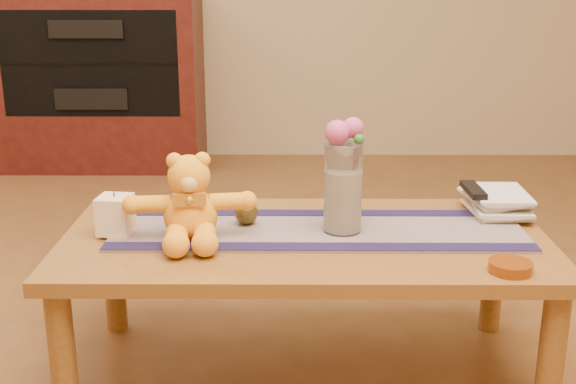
{
  "coord_description": "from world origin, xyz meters",
  "views": [
    {
      "loc": [
        -0.04,
        -2.01,
        1.19
      ],
      "look_at": [
        -0.05,
        0.0,
        0.58
      ],
      "focal_mm": 46.16,
      "sensor_mm": 36.0,
      "label": 1
    }
  ],
  "objects_px": {
    "teddy_bear": "(190,198)",
    "book_bottom": "(471,212)",
    "glass_vase": "(343,188)",
    "pillar_candle": "(115,215)",
    "bronze_ball": "(246,213)",
    "tv_remote": "(473,190)",
    "amber_dish": "(510,267)"
  },
  "relations": [
    {
      "from": "teddy_bear",
      "to": "pillar_candle",
      "type": "xyz_separation_m",
      "value": [
        -0.22,
        0.04,
        -0.06
      ]
    },
    {
      "from": "glass_vase",
      "to": "bronze_ball",
      "type": "distance_m",
      "value": 0.3
    },
    {
      "from": "tv_remote",
      "to": "teddy_bear",
      "type": "bearing_deg",
      "value": -167.87
    },
    {
      "from": "teddy_bear",
      "to": "amber_dish",
      "type": "distance_m",
      "value": 0.88
    },
    {
      "from": "tv_remote",
      "to": "amber_dish",
      "type": "xyz_separation_m",
      "value": [
        -0.0,
        -0.44,
        -0.07
      ]
    },
    {
      "from": "book_bottom",
      "to": "tv_remote",
      "type": "height_order",
      "value": "tv_remote"
    },
    {
      "from": "book_bottom",
      "to": "teddy_bear",
      "type": "bearing_deg",
      "value": -170.23
    },
    {
      "from": "glass_vase",
      "to": "tv_remote",
      "type": "height_order",
      "value": "glass_vase"
    },
    {
      "from": "teddy_bear",
      "to": "bronze_ball",
      "type": "height_order",
      "value": "teddy_bear"
    },
    {
      "from": "glass_vase",
      "to": "tv_remote",
      "type": "relative_size",
      "value": 1.62
    },
    {
      "from": "teddy_bear",
      "to": "glass_vase",
      "type": "height_order",
      "value": "glass_vase"
    },
    {
      "from": "book_bottom",
      "to": "tv_remote",
      "type": "distance_m",
      "value": 0.08
    },
    {
      "from": "pillar_candle",
      "to": "bronze_ball",
      "type": "bearing_deg",
      "value": 11.72
    },
    {
      "from": "glass_vase",
      "to": "book_bottom",
      "type": "xyz_separation_m",
      "value": [
        0.41,
        0.17,
        -0.13
      ]
    },
    {
      "from": "book_bottom",
      "to": "tv_remote",
      "type": "relative_size",
      "value": 1.39
    },
    {
      "from": "glass_vase",
      "to": "pillar_candle",
      "type": "bearing_deg",
      "value": -178.25
    },
    {
      "from": "bronze_ball",
      "to": "glass_vase",
      "type": "bearing_deg",
      "value": -11.44
    },
    {
      "from": "teddy_bear",
      "to": "glass_vase",
      "type": "distance_m",
      "value": 0.44
    },
    {
      "from": "glass_vase",
      "to": "amber_dish",
      "type": "relative_size",
      "value": 2.34
    },
    {
      "from": "teddy_bear",
      "to": "pillar_candle",
      "type": "height_order",
      "value": "teddy_bear"
    },
    {
      "from": "pillar_candle",
      "to": "tv_remote",
      "type": "distance_m",
      "value": 1.08
    },
    {
      "from": "amber_dish",
      "to": "bronze_ball",
      "type": "bearing_deg",
      "value": 153.79
    },
    {
      "from": "pillar_candle",
      "to": "bronze_ball",
      "type": "relative_size",
      "value": 1.56
    },
    {
      "from": "book_bottom",
      "to": "pillar_candle",
      "type": "bearing_deg",
      "value": -175.11
    },
    {
      "from": "teddy_bear",
      "to": "book_bottom",
      "type": "bearing_deg",
      "value": 8.06
    },
    {
      "from": "teddy_bear",
      "to": "pillar_candle",
      "type": "bearing_deg",
      "value": 163.81
    },
    {
      "from": "bronze_ball",
      "to": "book_bottom",
      "type": "xyz_separation_m",
      "value": [
        0.7,
        0.11,
        -0.03
      ]
    },
    {
      "from": "tv_remote",
      "to": "bronze_ball",
      "type": "bearing_deg",
      "value": -173.81
    },
    {
      "from": "bronze_ball",
      "to": "amber_dish",
      "type": "relative_size",
      "value": 0.63
    },
    {
      "from": "glass_vase",
      "to": "tv_remote",
      "type": "xyz_separation_m",
      "value": [
        0.41,
        0.16,
        -0.05
      ]
    },
    {
      "from": "glass_vase",
      "to": "book_bottom",
      "type": "bearing_deg",
      "value": 22.24
    },
    {
      "from": "amber_dish",
      "to": "book_bottom",
      "type": "bearing_deg",
      "value": 89.48
    }
  ]
}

